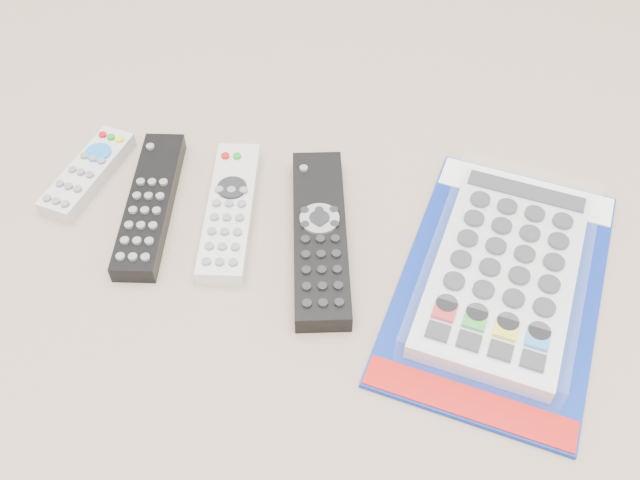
% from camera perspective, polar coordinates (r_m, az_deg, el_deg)
% --- Properties ---
extents(remote_small_grey, '(0.06, 0.14, 0.02)m').
position_cam_1_polar(remote_small_grey, '(0.82, -18.08, 5.14)').
color(remote_small_grey, '#B5B5B8').
rests_on(remote_small_grey, ground).
extents(remote_slim_black, '(0.07, 0.20, 0.02)m').
position_cam_1_polar(remote_slim_black, '(0.76, -13.43, 2.85)').
color(remote_slim_black, black).
rests_on(remote_slim_black, ground).
extents(remote_silver_dvd, '(0.07, 0.19, 0.02)m').
position_cam_1_polar(remote_silver_dvd, '(0.74, -7.20, 2.37)').
color(remote_silver_dvd, silver).
rests_on(remote_silver_dvd, ground).
extents(remote_large_black, '(0.10, 0.22, 0.02)m').
position_cam_1_polar(remote_large_black, '(0.71, -0.01, 0.38)').
color(remote_large_black, black).
rests_on(remote_large_black, ground).
extents(jumbo_remote_packaged, '(0.24, 0.33, 0.04)m').
position_cam_1_polar(jumbo_remote_packaged, '(0.70, 14.54, -2.41)').
color(jumbo_remote_packaged, navy).
rests_on(jumbo_remote_packaged, ground).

